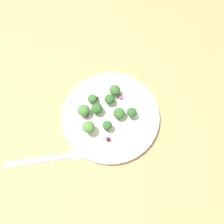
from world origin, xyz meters
TOP-DOWN VIEW (x-y plane):
  - ground_plane at (0.00, 0.00)cm, footprint 180.00×180.00cm
  - plate at (-2.47, 0.41)cm, footprint 23.30×23.30cm
  - dressing_pool at (-2.47, 0.41)cm, footprint 13.52×13.52cm
  - broccoli_floret_0 at (-4.84, -2.29)cm, footprint 2.65×2.65cm
  - broccoli_floret_1 at (-1.29, 1.63)cm, footprint 2.73×2.73cm
  - broccoli_floret_2 at (0.13, 4.27)cm, footprint 2.35×2.35cm
  - broccoli_floret_3 at (-5.93, -5.18)cm, footprint 2.88×2.88cm
  - broccoli_floret_4 at (-7.65, -1.94)cm, footprint 2.27×2.27cm
  - broccoli_floret_5 at (-6.94, 3.78)cm, footprint 2.65×2.65cm
  - broccoli_floret_6 at (-0.17, -2.23)cm, footprint 2.19×2.19cm
  - broccoli_floret_7 at (-5.52, 1.51)cm, footprint 2.48×2.48cm
  - broccoli_floret_8 at (-1.59, -6.18)cm, footprint 2.83×2.83cm
  - cranberry_0 at (2.63, -3.49)cm, footprint 1.00×1.00cm
  - cranberry_1 at (-7.74, -0.75)cm, footprint 0.84×0.84cm
  - cranberry_2 at (-1.79, 0.90)cm, footprint 0.81×0.81cm
  - cranberry_3 at (-7.19, 3.60)cm, footprint 0.75×0.75cm
  - onion_bit_0 at (-7.87, -2.18)cm, footprint 1.21×1.37cm
  - onion_bit_1 at (-5.26, -4.92)cm, footprint 1.38×1.43cm
  - onion_bit_2 at (-5.34, 4.35)cm, footprint 1.28×0.98cm
  - onion_bit_3 at (0.03, -2.44)cm, footprint 1.55×1.59cm
  - fork at (-0.40, -16.63)cm, footprint 8.31×18.02cm

SIDE VIEW (x-z plane):
  - ground_plane at x=0.00cm, z-range -2.00..0.00cm
  - fork at x=-0.40cm, z-range 0.00..0.50cm
  - plate at x=-2.47cm, z-range 0.01..1.71cm
  - dressing_pool at x=-2.47cm, z-range 1.20..1.40cm
  - onion_bit_0 at x=-7.87cm, z-range 1.29..1.60cm
  - onion_bit_3 at x=0.03cm, z-range 1.31..1.61cm
  - onion_bit_1 at x=-5.26cm, z-range 1.37..1.74cm
  - cranberry_2 at x=-1.79cm, z-range 1.29..2.10cm
  - cranberry_3 at x=-7.19cm, z-range 1.36..2.12cm
  - onion_bit_2 at x=-5.34cm, z-range 1.62..2.04cm
  - cranberry_1 at x=-7.74cm, z-range 1.48..2.32cm
  - cranberry_0 at x=2.63cm, z-range 1.41..2.41cm
  - broccoli_floret_4 at x=-7.65cm, z-range 1.70..4.00cm
  - broccoli_floret_1 at x=-1.29cm, z-range 1.48..4.24cm
  - broccoli_floret_7 at x=-5.52cm, z-range 1.63..4.14cm
  - broccoli_floret_0 at x=-4.84cm, z-range 1.64..4.32cm
  - broccoli_floret_5 at x=-6.94cm, z-range 1.67..4.35cm
  - broccoli_floret_2 at x=0.13cm, z-range 1.85..4.23cm
  - broccoli_floret_3 at x=-5.93cm, z-range 1.64..4.55cm
  - broccoli_floret_6 at x=-0.17cm, z-range 2.01..4.22cm
  - broccoli_floret_8 at x=-1.59cm, z-range 2.22..5.08cm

